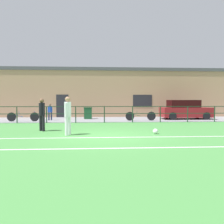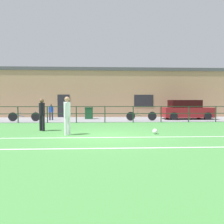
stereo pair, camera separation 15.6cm
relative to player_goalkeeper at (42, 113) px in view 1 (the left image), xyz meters
name	(u,v)px [view 1 (the left image)]	position (x,y,z in m)	size (l,w,h in m)	color
ground	(108,137)	(3.26, -1.88, -0.96)	(60.00, 44.00, 0.04)	#478C42
field_line_touchline	(108,137)	(3.26, -2.15, -0.94)	(36.00, 0.11, 0.00)	white
field_line_hash	(111,148)	(3.26, -4.24, -0.94)	(36.00, 0.11, 0.00)	white
pavement_strip	(104,119)	(3.26, 6.62, -0.93)	(48.00, 5.00, 0.02)	gray
perimeter_fence	(104,112)	(3.26, 4.12, -0.19)	(36.07, 0.07, 1.15)	#193823
clubhouse_facade	(103,93)	(3.26, 10.32, 1.38)	(28.00, 2.56, 4.63)	tan
player_goalkeeper	(42,113)	(0.00, 0.00, 0.00)	(0.35, 0.35, 1.65)	black
player_striker	(68,113)	(1.49, -1.37, 0.04)	(0.30, 0.45, 1.72)	white
soccer_ball_match	(155,131)	(5.49, -1.29, -0.82)	(0.24, 0.24, 0.24)	white
spectator_child	(50,111)	(-0.91, 6.04, -0.19)	(0.33, 0.23, 1.29)	#232D4C
parked_car_red	(185,110)	(10.02, 6.49, -0.17)	(4.03, 1.81, 1.57)	maroon
bicycle_parked_0	(23,117)	(-2.69, 5.17, -0.57)	(2.32, 0.04, 0.75)	black
bicycle_parked_1	(141,116)	(6.08, 5.32, -0.57)	(2.33, 0.04, 0.76)	black
trash_bin_0	(88,113)	(1.98, 7.09, -0.43)	(0.67, 0.57, 0.97)	#194C28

